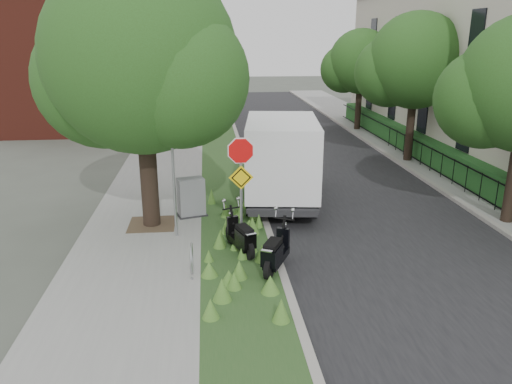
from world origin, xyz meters
TOP-DOWN VIEW (x-y plane):
  - ground at (0.00, 0.00)m, footprint 120.00×120.00m
  - sidewalk_near at (-4.25, 10.00)m, footprint 3.50×60.00m
  - verge at (-1.50, 10.00)m, footprint 2.00×60.00m
  - kerb_near at (-0.50, 10.00)m, footprint 0.20×60.00m
  - road at (3.00, 10.00)m, footprint 7.00×60.00m
  - kerb_far at (6.50, 10.00)m, footprint 0.20×60.00m
  - footpath_far at (8.20, 10.00)m, footprint 3.20×60.00m
  - street_tree_main at (-4.08, 2.86)m, footprint 6.21×5.54m
  - bare_post at (-3.20, 1.80)m, footprint 0.08×0.08m
  - bike_hoop at (-2.70, -0.60)m, footprint 0.06×0.78m
  - sign_assembly at (-1.40, 0.58)m, footprint 0.94×0.08m
  - fence_far at (7.20, 10.00)m, footprint 0.04×24.00m
  - hedge_far at (7.90, 10.00)m, footprint 1.00×24.00m
  - terrace_houses at (11.49, 10.00)m, footprint 7.40×26.40m
  - brick_building at (-9.50, 22.00)m, footprint 9.40×10.40m
  - far_tree_b at (6.94, 10.05)m, footprint 4.83×4.31m
  - far_tree_c at (6.94, 18.04)m, footprint 4.37×3.89m
  - scooter_near at (-1.39, 0.40)m, footprint 0.75×1.63m
  - scooter_far at (-0.69, -0.72)m, footprint 0.93×1.67m
  - box_truck at (0.30, 4.89)m, footprint 2.89×5.90m
  - utility_cabinet at (-2.80, 3.50)m, footprint 1.05×0.84m

SIDE VIEW (x-z plane):
  - ground at x=0.00m, z-range 0.00..0.00m
  - road at x=3.00m, z-range 0.00..0.01m
  - sidewalk_near at x=-4.25m, z-range 0.00..0.12m
  - verge at x=-1.50m, z-range 0.00..0.12m
  - footpath_far at x=8.20m, z-range 0.00..0.12m
  - kerb_near at x=-0.50m, z-range 0.00..0.13m
  - kerb_far at x=6.50m, z-range 0.00..0.13m
  - bike_hoop at x=-2.70m, z-range 0.11..0.88m
  - scooter_near at x=-1.39m, z-range 0.11..0.92m
  - scooter_far at x=-0.69m, z-range 0.11..0.96m
  - fence_far at x=7.20m, z-range 0.17..1.17m
  - hedge_far at x=7.90m, z-range 0.12..1.22m
  - utility_cabinet at x=-2.80m, z-range 0.09..1.32m
  - box_truck at x=0.30m, z-range 0.39..2.95m
  - bare_post at x=-3.20m, z-range 0.12..4.12m
  - sign_assembly at x=-1.40m, z-range 0.72..3.94m
  - far_tree_c at x=6.94m, z-range 0.99..6.92m
  - terrace_houses at x=11.49m, z-range 0.06..8.26m
  - brick_building at x=-9.50m, z-range 0.06..8.36m
  - far_tree_b at x=6.94m, z-range 1.09..7.65m
  - street_tree_main at x=-4.08m, z-range 0.97..8.63m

